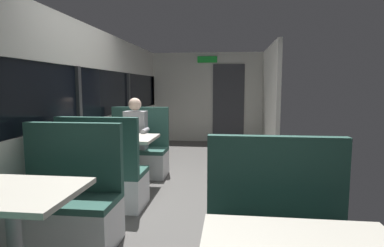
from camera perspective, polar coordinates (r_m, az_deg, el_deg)
name	(u,v)px	position (r m, az deg, el deg)	size (l,w,h in m)	color
ground_plane	(185,196)	(4.29, -1.29, -13.00)	(3.30, 9.20, 0.02)	#514F4C
carriage_window_panel_left	(78,111)	(4.49, -20.02, 2.13)	(0.09, 8.48, 2.30)	beige
carriage_end_bulkhead	(209,98)	(8.21, 3.19, 4.64)	(2.90, 0.11, 2.30)	beige
carriage_aisle_panel_right	(270,100)	(7.06, 13.95, 4.21)	(0.08, 2.40, 2.30)	beige
dining_table_near_window	(12,204)	(2.53, -29.81, -12.55)	(0.90, 0.70, 0.74)	#9E9EA3
bench_near_window_facing_entry	(67,209)	(3.18, -21.77, -14.13)	(0.95, 0.50, 1.10)	silver
dining_table_mid_window	(123,144)	(4.50, -12.37, -3.64)	(0.90, 0.70, 0.74)	#9E9EA3
bench_mid_window_facing_end	(104,180)	(3.93, -15.62, -9.90)	(0.95, 0.50, 1.10)	silver
bench_mid_window_facing_entry	(138,155)	(5.21, -9.77, -5.65)	(0.95, 0.50, 1.10)	silver
seated_passenger	(136,143)	(5.10, -10.04, -3.53)	(0.47, 0.55, 1.26)	#26262D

